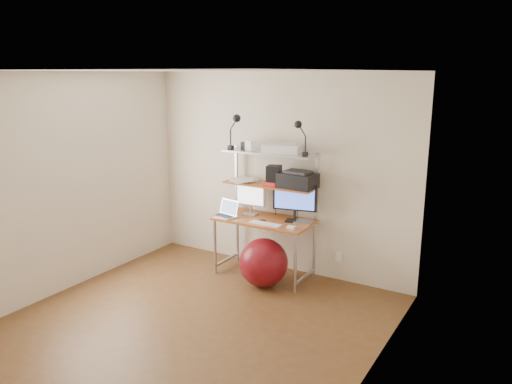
% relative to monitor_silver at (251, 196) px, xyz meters
% --- Properties ---
extents(room, '(3.60, 3.60, 3.60)m').
position_rel_monitor_silver_xyz_m(room, '(0.25, -1.53, 0.28)').
color(room, brown).
rests_on(room, ground).
extents(computer_desk, '(1.20, 0.60, 1.57)m').
position_rel_monitor_silver_xyz_m(computer_desk, '(0.25, -0.03, -0.02)').
color(computer_desk, '#B16022').
rests_on(computer_desk, ground).
extents(desktop, '(1.20, 0.60, 0.00)m').
position_rel_monitor_silver_xyz_m(desktop, '(0.25, -0.09, -0.23)').
color(desktop, '#B16022').
rests_on(desktop, computer_desk).
extents(mid_shelf, '(1.18, 0.34, 0.00)m').
position_rel_monitor_silver_xyz_m(mid_shelf, '(0.25, 0.04, 0.18)').
color(mid_shelf, '#B16022').
rests_on(mid_shelf, computer_desk).
extents(top_shelf, '(1.18, 0.34, 0.00)m').
position_rel_monitor_silver_xyz_m(top_shelf, '(0.25, 0.04, 0.58)').
color(top_shelf, '#ACACB1').
rests_on(top_shelf, computer_desk).
extents(floor, '(3.60, 3.60, 0.00)m').
position_rel_monitor_silver_xyz_m(floor, '(0.25, -1.53, -0.97)').
color(floor, brown).
rests_on(floor, ground).
extents(wall_outlet, '(0.08, 0.01, 0.12)m').
position_rel_monitor_silver_xyz_m(wall_outlet, '(1.10, 0.26, -0.67)').
color(wall_outlet, white).
rests_on(wall_outlet, room).
extents(monitor_silver, '(0.39, 0.15, 0.44)m').
position_rel_monitor_silver_xyz_m(monitor_silver, '(0.00, 0.00, 0.00)').
color(monitor_silver, silver).
rests_on(monitor_silver, desktop).
extents(monitor_black, '(0.53, 0.19, 0.54)m').
position_rel_monitor_silver_xyz_m(monitor_black, '(0.61, 0.02, 0.04)').
color(monitor_black, black).
rests_on(monitor_black, desktop).
extents(laptop, '(0.33, 0.29, 0.26)m').
position_rel_monitor_silver_xyz_m(laptop, '(-0.21, -0.22, -0.19)').
color(laptop, '#BCBCC1').
rests_on(laptop, desktop).
extents(keyboard, '(0.40, 0.12, 0.01)m').
position_rel_monitor_silver_xyz_m(keyboard, '(0.37, -0.27, -0.23)').
color(keyboard, white).
rests_on(keyboard, desktop).
extents(mouse, '(0.10, 0.06, 0.03)m').
position_rel_monitor_silver_xyz_m(mouse, '(0.71, -0.26, -0.22)').
color(mouse, white).
rests_on(mouse, desktop).
extents(mac_mini, '(0.21, 0.21, 0.04)m').
position_rel_monitor_silver_xyz_m(mac_mini, '(0.75, -0.03, -0.21)').
color(mac_mini, '#BCBCC1').
rests_on(mac_mini, desktop).
extents(phone, '(0.07, 0.12, 0.01)m').
position_rel_monitor_silver_xyz_m(phone, '(0.27, -0.21, -0.23)').
color(phone, black).
rests_on(phone, desktop).
extents(printer, '(0.45, 0.33, 0.21)m').
position_rel_monitor_silver_xyz_m(printer, '(0.63, 0.04, 0.28)').
color(printer, black).
rests_on(printer, mid_shelf).
extents(nas_cube, '(0.20, 0.20, 0.24)m').
position_rel_monitor_silver_xyz_m(nas_cube, '(0.32, 0.02, 0.30)').
color(nas_cube, black).
rests_on(nas_cube, mid_shelf).
extents(red_box, '(0.17, 0.12, 0.05)m').
position_rel_monitor_silver_xyz_m(red_box, '(0.30, -0.02, 0.20)').
color(red_box, red).
rests_on(red_box, mid_shelf).
extents(scanner, '(0.49, 0.38, 0.12)m').
position_rel_monitor_silver_xyz_m(scanner, '(0.40, 0.06, 0.63)').
color(scanner, white).
rests_on(scanner, top_shelf).
extents(box_white, '(0.13, 0.11, 0.12)m').
position_rel_monitor_silver_xyz_m(box_white, '(-0.02, 0.03, 0.64)').
color(box_white, white).
rests_on(box_white, top_shelf).
extents(box_grey, '(0.09, 0.09, 0.09)m').
position_rel_monitor_silver_xyz_m(box_grey, '(-0.12, 0.08, 0.62)').
color(box_grey, '#2D2D2F').
rests_on(box_grey, top_shelf).
extents(clip_lamp_left, '(0.18, 0.10, 0.44)m').
position_rel_monitor_silver_xyz_m(clip_lamp_left, '(-0.17, -0.07, 0.90)').
color(clip_lamp_left, black).
rests_on(clip_lamp_left, top_shelf).
extents(clip_lamp_right, '(0.16, 0.09, 0.40)m').
position_rel_monitor_silver_xyz_m(clip_lamp_right, '(0.68, -0.04, 0.87)').
color(clip_lamp_right, black).
rests_on(clip_lamp_right, top_shelf).
extents(exercise_ball, '(0.58, 0.58, 0.58)m').
position_rel_monitor_silver_xyz_m(exercise_ball, '(0.40, -0.36, -0.68)').
color(exercise_ball, maroon).
rests_on(exercise_ball, floor).
extents(paper_stack, '(0.42, 0.41, 0.02)m').
position_rel_monitor_silver_xyz_m(paper_stack, '(-0.13, 0.04, 0.19)').
color(paper_stack, white).
rests_on(paper_stack, mid_shelf).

